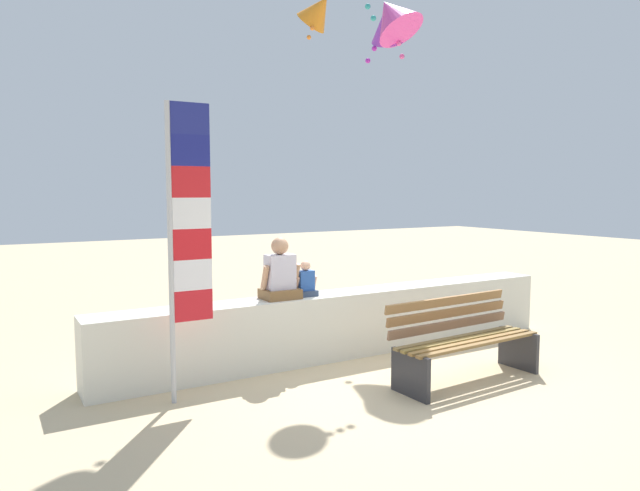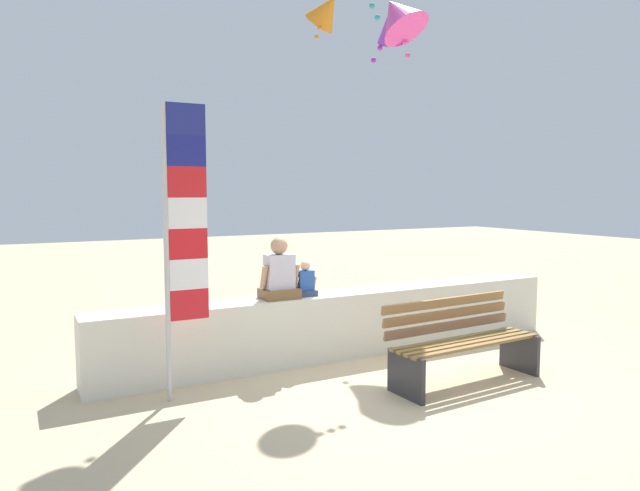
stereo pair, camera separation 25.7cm
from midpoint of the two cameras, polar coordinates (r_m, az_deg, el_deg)
ground_plane at (r=6.59m, az=6.57°, el=-12.83°), size 40.00×40.00×0.00m
seawall_ledge at (r=7.34m, az=1.51°, el=-7.65°), size 6.26×0.49×0.80m
park_bench at (r=6.54m, az=12.76°, el=-9.18°), size 1.82×0.70×0.88m
person_adult at (r=6.79m, az=-5.05°, el=-2.90°), size 0.47×0.35×0.72m
person_child at (r=6.95m, az=-2.50°, el=-3.64°), size 0.28×0.20×0.43m
flag_banner at (r=5.74m, az=-14.48°, el=1.66°), size 0.43×0.05×2.90m
kite_purple at (r=9.61m, az=5.83°, el=20.89°), size 0.90×0.90×0.95m
kite_orange at (r=11.36m, az=-0.84°, el=22.15°), size 0.88×0.98×0.98m
kite_magenta at (r=9.41m, az=6.33°, el=21.55°), size 1.03×1.13×1.02m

